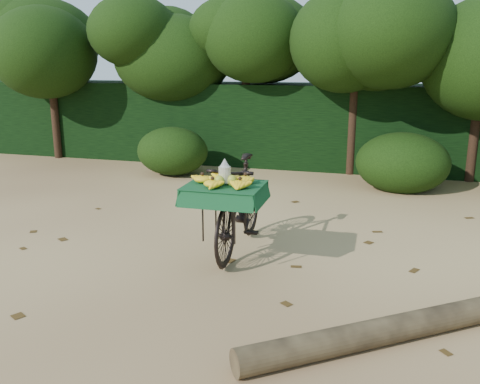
% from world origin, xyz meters
% --- Properties ---
extents(ground, '(80.00, 80.00, 0.00)m').
position_xyz_m(ground, '(0.00, 0.00, 0.00)').
color(ground, '#D4B571').
rests_on(ground, ground).
extents(vendor_bicycle, '(0.84, 1.93, 1.17)m').
position_xyz_m(vendor_bicycle, '(-0.46, 0.51, 0.59)').
color(vendor_bicycle, black).
rests_on(vendor_bicycle, ground).
extents(fallen_log, '(2.64, 2.09, 0.23)m').
position_xyz_m(fallen_log, '(1.51, -1.06, 0.11)').
color(fallen_log, brown).
rests_on(fallen_log, ground).
extents(hedge_backdrop, '(26.00, 1.80, 1.80)m').
position_xyz_m(hedge_backdrop, '(0.00, 6.30, 0.90)').
color(hedge_backdrop, black).
rests_on(hedge_backdrop, ground).
extents(tree_row, '(14.50, 2.00, 4.00)m').
position_xyz_m(tree_row, '(-0.65, 5.50, 2.00)').
color(tree_row, black).
rests_on(tree_row, ground).
extents(bush_clumps, '(8.80, 1.70, 0.90)m').
position_xyz_m(bush_clumps, '(0.50, 4.30, 0.45)').
color(bush_clumps, black).
rests_on(bush_clumps, ground).
extents(leaf_litter, '(7.00, 7.30, 0.01)m').
position_xyz_m(leaf_litter, '(0.00, 0.65, 0.01)').
color(leaf_litter, '#432E12').
rests_on(leaf_litter, ground).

